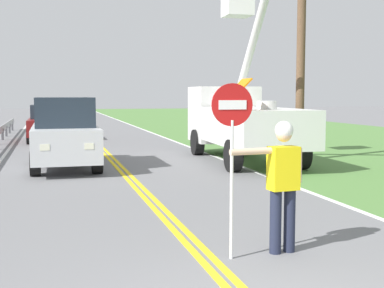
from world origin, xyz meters
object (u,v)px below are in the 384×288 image
(utility_pole_near, at_px, (301,32))
(stop_sign_paddle, at_px, (232,131))
(flagger_worker, at_px, (283,178))
(utility_bucket_truck, at_px, (240,118))
(oncoming_suv_nearest, at_px, (65,132))
(oncoming_sedan_second, at_px, (49,123))

(utility_pole_near, bearing_deg, stop_sign_paddle, -121.34)
(flagger_worker, bearing_deg, stop_sign_paddle, -174.24)
(flagger_worker, bearing_deg, utility_bucket_truck, 72.91)
(stop_sign_paddle, relative_size, utility_pole_near, 0.29)
(utility_pole_near, bearing_deg, utility_bucket_truck, 158.33)
(flagger_worker, bearing_deg, utility_pole_near, 62.06)
(flagger_worker, distance_m, utility_pole_near, 10.82)
(utility_bucket_truck, relative_size, utility_pole_near, 0.86)
(oncoming_suv_nearest, distance_m, utility_pole_near, 8.14)
(flagger_worker, xyz_separation_m, utility_pole_near, (4.85, 9.15, 3.15))
(flagger_worker, distance_m, oncoming_suv_nearest, 9.81)
(utility_bucket_truck, relative_size, oncoming_sedan_second, 1.67)
(oncoming_suv_nearest, height_order, utility_pole_near, utility_pole_near)
(stop_sign_paddle, relative_size, oncoming_sedan_second, 0.56)
(oncoming_suv_nearest, height_order, oncoming_sedan_second, oncoming_suv_nearest)
(oncoming_sedan_second, bearing_deg, oncoming_suv_nearest, -87.21)
(stop_sign_paddle, height_order, oncoming_sedan_second, stop_sign_paddle)
(stop_sign_paddle, distance_m, oncoming_sedan_second, 19.02)
(flagger_worker, bearing_deg, oncoming_sedan_second, 99.39)
(flagger_worker, xyz_separation_m, oncoming_sedan_second, (-3.11, 18.78, -0.21))
(flagger_worker, distance_m, oncoming_sedan_second, 19.04)
(oncoming_suv_nearest, bearing_deg, flagger_worker, -74.32)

